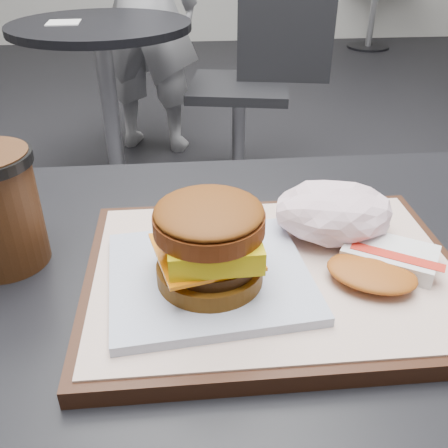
% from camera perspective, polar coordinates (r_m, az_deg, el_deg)
% --- Properties ---
extents(customer_table, '(0.80, 0.60, 0.77)m').
position_cam_1_polar(customer_table, '(0.65, 2.28, -19.31)').
color(customer_table, '#A5A5AA').
rests_on(customer_table, ground).
extents(serving_tray, '(0.38, 0.28, 0.02)m').
position_cam_1_polar(serving_tray, '(0.52, 5.72, -5.82)').
color(serving_tray, black).
rests_on(serving_tray, customer_table).
extents(breakfast_sandwich, '(0.21, 0.19, 0.09)m').
position_cam_1_polar(breakfast_sandwich, '(0.46, -1.63, -3.12)').
color(breakfast_sandwich, silver).
rests_on(breakfast_sandwich, serving_tray).
extents(hash_brown, '(0.14, 0.13, 0.02)m').
position_cam_1_polar(hash_brown, '(0.52, 17.58, -4.28)').
color(hash_brown, white).
rests_on(hash_brown, serving_tray).
extents(crumpled_wrapper, '(0.13, 0.10, 0.06)m').
position_cam_1_polar(crumpled_wrapper, '(0.56, 12.50, 1.33)').
color(crumpled_wrapper, white).
rests_on(crumpled_wrapper, serving_tray).
extents(neighbor_table, '(0.70, 0.70, 0.75)m').
position_cam_1_polar(neighbor_table, '(2.15, -13.31, 16.27)').
color(neighbor_table, black).
rests_on(neighbor_table, ground).
extents(napkin, '(0.12, 0.12, 0.00)m').
position_cam_1_polar(napkin, '(2.12, -17.88, 21.07)').
color(napkin, silver).
rests_on(napkin, neighbor_table).
extents(neighbor_chair, '(0.63, 0.49, 0.88)m').
position_cam_1_polar(neighbor_chair, '(2.24, 3.56, 16.60)').
color(neighbor_chair, '#96959A').
rests_on(neighbor_chair, ground).
extents(patron, '(0.62, 0.50, 1.49)m').
position_cam_1_polar(patron, '(2.67, -9.27, 23.81)').
color(patron, silver).
rests_on(patron, ground).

